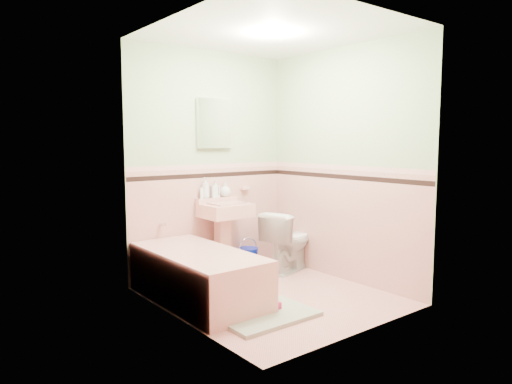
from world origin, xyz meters
TOP-DOWN VIEW (x-y plane):
  - floor at (0.00, 0.00)m, footprint 2.20×2.20m
  - ceiling at (0.00, 0.00)m, footprint 2.20×2.20m
  - wall_back at (0.00, 1.10)m, footprint 2.50×0.00m
  - wall_front at (0.00, -1.10)m, footprint 2.50×0.00m
  - wall_left at (-1.00, 0.00)m, footprint 0.00×2.50m
  - wall_right at (1.00, 0.00)m, footprint 0.00×2.50m
  - wainscot_back at (0.00, 1.09)m, footprint 2.00×0.00m
  - wainscot_front at (0.00, -1.09)m, footprint 2.00×0.00m
  - wainscot_left at (-0.99, 0.00)m, footprint 0.00×2.20m
  - wainscot_right at (0.99, 0.00)m, footprint 0.00×2.20m
  - accent_back at (0.00, 1.08)m, footprint 2.00×0.00m
  - accent_front at (0.00, -1.08)m, footprint 2.00×0.00m
  - accent_left at (-0.98, 0.00)m, footprint 0.00×2.20m
  - accent_right at (0.98, 0.00)m, footprint 0.00×2.20m
  - cap_back at (0.00, 1.08)m, footprint 2.00×0.00m
  - cap_front at (0.00, -1.08)m, footprint 2.00×0.00m
  - cap_left at (-0.98, 0.00)m, footprint 0.00×2.20m
  - cap_right at (0.98, 0.00)m, footprint 0.00×2.20m
  - bathtub at (-0.63, 0.33)m, footprint 0.70×1.50m
  - tub_faucet at (-0.63, 1.05)m, footprint 0.04×0.12m
  - sink at (0.05, 0.86)m, footprint 0.52×0.48m
  - sink_faucet at (0.05, 1.00)m, footprint 0.02×0.02m
  - medicine_cabinet at (0.05, 1.07)m, footprint 0.44×0.04m
  - soap_dish at (0.47, 1.06)m, footprint 0.11×0.06m
  - soap_bottle_left at (-0.10, 1.04)m, footprint 0.11×0.11m
  - soap_bottle_mid at (0.03, 1.04)m, footprint 0.11×0.11m
  - soap_bottle_right at (0.17, 1.04)m, footprint 0.16×0.16m
  - tube at (-0.15, 1.04)m, footprint 0.04×0.04m
  - toilet at (0.74, 0.59)m, footprint 0.77×0.58m
  - bucket at (0.43, 0.96)m, footprint 0.29×0.29m
  - bath_mat at (-0.39, -0.39)m, footprint 0.84×0.56m
  - shoe at (-0.29, -0.36)m, footprint 0.15×0.08m

SIDE VIEW (x-z plane):
  - floor at x=0.00m, z-range 0.00..0.00m
  - bath_mat at x=-0.39m, z-range 0.00..0.03m
  - shoe at x=-0.29m, z-range 0.03..0.09m
  - bucket at x=0.43m, z-range 0.00..0.24m
  - bathtub at x=-0.63m, z-range 0.00..0.45m
  - toilet at x=0.74m, z-range 0.00..0.70m
  - sink at x=0.05m, z-range 0.00..0.81m
  - wainscot_back at x=0.00m, z-range -0.40..1.60m
  - wainscot_front at x=0.00m, z-range -0.40..1.60m
  - wainscot_left at x=-0.99m, z-range -0.50..1.70m
  - wainscot_right at x=0.99m, z-range -0.50..1.70m
  - tub_faucet at x=-0.63m, z-range 0.61..0.65m
  - tube at x=-0.15m, z-range 0.87..0.99m
  - sink_faucet at x=0.05m, z-range 0.90..1.00m
  - soap_dish at x=0.47m, z-range 0.93..0.97m
  - soap_bottle_right at x=0.17m, z-range 0.87..1.03m
  - soap_bottle_mid at x=0.03m, z-range 0.87..1.07m
  - soap_bottle_left at x=-0.10m, z-range 0.87..1.10m
  - accent_left at x=-0.98m, z-range 0.02..2.22m
  - accent_right at x=0.98m, z-range 0.02..2.22m
  - accent_back at x=0.00m, z-range 0.12..2.12m
  - accent_front at x=0.00m, z-range 0.12..2.12m
  - cap_back at x=0.00m, z-range 0.22..2.22m
  - cap_front at x=0.00m, z-range 0.22..2.22m
  - cap_left at x=-0.98m, z-range 0.12..2.32m
  - cap_right at x=0.98m, z-range 0.12..2.32m
  - wall_back at x=0.00m, z-range 0.00..2.50m
  - wall_front at x=0.00m, z-range 0.00..2.50m
  - wall_left at x=-1.00m, z-range 0.00..2.50m
  - wall_right at x=1.00m, z-range 0.00..2.50m
  - medicine_cabinet at x=0.05m, z-range 1.42..1.98m
  - ceiling at x=0.00m, z-range 2.50..2.50m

